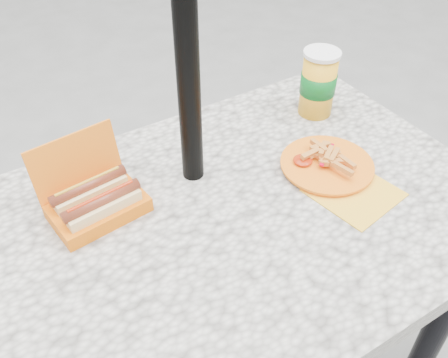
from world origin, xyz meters
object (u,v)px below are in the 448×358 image
umbrella_pole (186,35)px  fries_plate (328,166)px  hotdog_box (96,200)px  soda_cup (318,83)px

umbrella_pole → fries_plate: (0.28, -0.16, -0.34)m
hotdog_box → soda_cup: (0.66, 0.06, 0.06)m
hotdog_box → fries_plate: (0.52, -0.15, -0.02)m
hotdog_box → soda_cup: 0.66m
umbrella_pole → soda_cup: umbrella_pole is taller
hotdog_box → fries_plate: bearing=-23.0°
soda_cup → hotdog_box: bearing=-175.0°
hotdog_box → soda_cup: soda_cup is taller
umbrella_pole → soda_cup: bearing=7.5°
fries_plate → hotdog_box: bearing=163.6°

